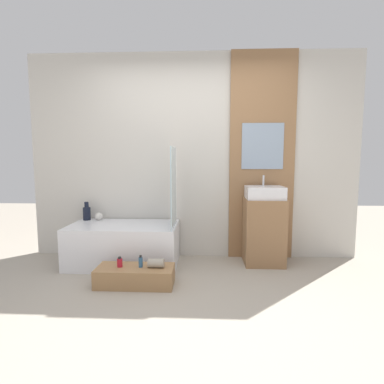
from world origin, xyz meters
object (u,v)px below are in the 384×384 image
at_px(bottle_soap_primary, 120,262).
at_px(bathtub, 124,244).
at_px(vase_round_light, 99,216).
at_px(bottle_soap_secondary, 141,262).
at_px(vase_tall_dark, 87,213).
at_px(wooden_step_bench, 135,276).
at_px(sink, 265,193).

bearing_deg(bottle_soap_primary, bathtub, 101.31).
xyz_separation_m(vase_round_light, bottle_soap_secondary, (0.72, -0.85, -0.30)).
height_order(vase_round_light, bottle_soap_secondary, vase_round_light).
bearing_deg(bathtub, vase_tall_dark, 155.72).
relative_size(bathtub, wooden_step_bench, 1.66).
height_order(sink, bottle_soap_primary, sink).
bearing_deg(bathtub, sink, 3.76).
bearing_deg(wooden_step_bench, vase_round_light, 128.19).
relative_size(bathtub, vase_tall_dark, 5.49).
xyz_separation_m(bathtub, vase_tall_dark, (-0.55, 0.25, 0.34)).
bearing_deg(bottle_soap_primary, wooden_step_bench, 0.00).
distance_m(bathtub, sink, 1.81).
distance_m(vase_tall_dark, bottle_soap_secondary, 1.27).
distance_m(vase_round_light, bottle_soap_secondary, 1.15).
xyz_separation_m(bathtub, vase_round_light, (-0.39, 0.25, 0.29)).
xyz_separation_m(sink, bottle_soap_primary, (-1.57, -0.71, -0.64)).
relative_size(wooden_step_bench, sink, 1.75).
height_order(vase_tall_dark, vase_round_light, vase_tall_dark).
height_order(wooden_step_bench, vase_tall_dark, vase_tall_dark).
distance_m(sink, bottle_soap_secondary, 1.66).
height_order(sink, bottle_soap_secondary, sink).
bearing_deg(wooden_step_bench, sink, 26.68).
bearing_deg(bottle_soap_primary, bottle_soap_secondary, 0.00).
xyz_separation_m(bathtub, bottle_soap_primary, (0.12, -0.60, -0.01)).
relative_size(sink, bottle_soap_primary, 4.34).
distance_m(wooden_step_bench, vase_tall_dark, 1.28).
distance_m(vase_tall_dark, bottle_soap_primary, 1.13).
xyz_separation_m(vase_tall_dark, bottle_soap_secondary, (0.88, -0.85, -0.34)).
distance_m(bathtub, vase_round_light, 0.54).
xyz_separation_m(bathtub, sink, (1.69, 0.11, 0.63)).
xyz_separation_m(sink, vase_tall_dark, (-2.24, 0.14, -0.29)).
height_order(bottle_soap_primary, bottle_soap_secondary, bottle_soap_secondary).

